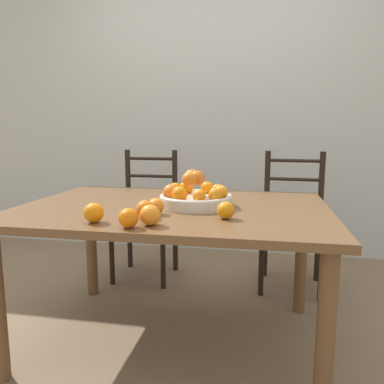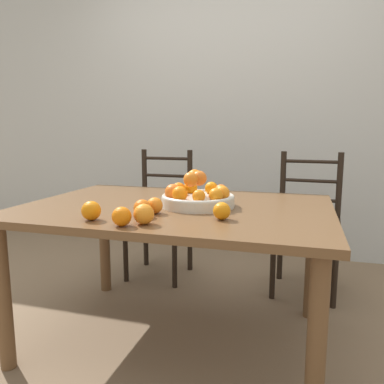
{
  "view_description": "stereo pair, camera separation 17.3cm",
  "coord_description": "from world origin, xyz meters",
  "px_view_note": "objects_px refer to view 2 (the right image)",
  "views": [
    {
      "loc": [
        0.43,
        -1.79,
        1.09
      ],
      "look_at": [
        0.11,
        -0.1,
        0.81
      ],
      "focal_mm": 35.0,
      "sensor_mm": 36.0,
      "label": 1
    },
    {
      "loc": [
        0.6,
        -1.74,
        1.09
      ],
      "look_at": [
        0.11,
        -0.1,
        0.81
      ],
      "focal_mm": 35.0,
      "sensor_mm": 36.0,
      "label": 2
    }
  ],
  "objects_px": {
    "fruit_bowl": "(197,196)",
    "orange_loose_4": "(222,211)",
    "orange_loose_3": "(155,206)",
    "orange_loose_0": "(91,211)",
    "orange_loose_2": "(122,217)",
    "orange_loose_5": "(144,214)",
    "chair_left": "(161,214)",
    "chair_right": "(307,224)",
    "orange_loose_1": "(142,208)"
  },
  "relations": [
    {
      "from": "fruit_bowl",
      "to": "chair_left",
      "type": "bearing_deg",
      "value": 121.9
    },
    {
      "from": "orange_loose_1",
      "to": "orange_loose_4",
      "type": "distance_m",
      "value": 0.34
    },
    {
      "from": "orange_loose_1",
      "to": "chair_left",
      "type": "height_order",
      "value": "chair_left"
    },
    {
      "from": "orange_loose_1",
      "to": "orange_loose_5",
      "type": "distance_m",
      "value": 0.13
    },
    {
      "from": "orange_loose_4",
      "to": "orange_loose_0",
      "type": "bearing_deg",
      "value": -162.47
    },
    {
      "from": "orange_loose_2",
      "to": "orange_loose_3",
      "type": "bearing_deg",
      "value": 81.53
    },
    {
      "from": "orange_loose_0",
      "to": "fruit_bowl",
      "type": "bearing_deg",
      "value": 49.99
    },
    {
      "from": "orange_loose_1",
      "to": "orange_loose_4",
      "type": "relative_size",
      "value": 1.03
    },
    {
      "from": "orange_loose_5",
      "to": "chair_right",
      "type": "relative_size",
      "value": 0.09
    },
    {
      "from": "fruit_bowl",
      "to": "orange_loose_0",
      "type": "distance_m",
      "value": 0.53
    },
    {
      "from": "orange_loose_1",
      "to": "orange_loose_2",
      "type": "distance_m",
      "value": 0.17
    },
    {
      "from": "orange_loose_4",
      "to": "chair_right",
      "type": "height_order",
      "value": "chair_right"
    },
    {
      "from": "orange_loose_5",
      "to": "chair_right",
      "type": "bearing_deg",
      "value": 62.87
    },
    {
      "from": "orange_loose_3",
      "to": "orange_loose_0",
      "type": "bearing_deg",
      "value": -136.52
    },
    {
      "from": "orange_loose_0",
      "to": "chair_right",
      "type": "relative_size",
      "value": 0.09
    },
    {
      "from": "orange_loose_4",
      "to": "chair_right",
      "type": "relative_size",
      "value": 0.08
    },
    {
      "from": "orange_loose_2",
      "to": "chair_right",
      "type": "relative_size",
      "value": 0.08
    },
    {
      "from": "orange_loose_0",
      "to": "chair_left",
      "type": "distance_m",
      "value": 1.3
    },
    {
      "from": "orange_loose_1",
      "to": "orange_loose_2",
      "type": "relative_size",
      "value": 0.99
    },
    {
      "from": "fruit_bowl",
      "to": "orange_loose_5",
      "type": "bearing_deg",
      "value": -104.37
    },
    {
      "from": "chair_right",
      "to": "orange_loose_1",
      "type": "bearing_deg",
      "value": -117.61
    },
    {
      "from": "fruit_bowl",
      "to": "chair_right",
      "type": "height_order",
      "value": "chair_right"
    },
    {
      "from": "orange_loose_3",
      "to": "chair_right",
      "type": "height_order",
      "value": "chair_right"
    },
    {
      "from": "chair_left",
      "to": "chair_right",
      "type": "bearing_deg",
      "value": 0.58
    },
    {
      "from": "orange_loose_0",
      "to": "orange_loose_5",
      "type": "xyz_separation_m",
      "value": [
        0.24,
        -0.0,
        0.0
      ]
    },
    {
      "from": "orange_loose_4",
      "to": "chair_right",
      "type": "xyz_separation_m",
      "value": [
        0.36,
        1.09,
        -0.29
      ]
    },
    {
      "from": "orange_loose_3",
      "to": "orange_loose_5",
      "type": "bearing_deg",
      "value": -80.37
    },
    {
      "from": "orange_loose_2",
      "to": "chair_right",
      "type": "xyz_separation_m",
      "value": [
        0.71,
        1.31,
        -0.29
      ]
    },
    {
      "from": "orange_loose_2",
      "to": "chair_left",
      "type": "distance_m",
      "value": 1.39
    },
    {
      "from": "chair_right",
      "to": "orange_loose_3",
      "type": "bearing_deg",
      "value": -118.46
    },
    {
      "from": "fruit_bowl",
      "to": "orange_loose_4",
      "type": "height_order",
      "value": "fruit_bowl"
    },
    {
      "from": "orange_loose_5",
      "to": "chair_left",
      "type": "relative_size",
      "value": 0.09
    },
    {
      "from": "fruit_bowl",
      "to": "chair_left",
      "type": "xyz_separation_m",
      "value": [
        -0.53,
        0.85,
        -0.31
      ]
    },
    {
      "from": "orange_loose_3",
      "to": "chair_right",
      "type": "bearing_deg",
      "value": 57.46
    },
    {
      "from": "orange_loose_5",
      "to": "orange_loose_0",
      "type": "bearing_deg",
      "value": 179.54
    },
    {
      "from": "orange_loose_5",
      "to": "fruit_bowl",
      "type": "bearing_deg",
      "value": 75.63
    },
    {
      "from": "chair_left",
      "to": "orange_loose_5",
      "type": "bearing_deg",
      "value": -70.86
    },
    {
      "from": "orange_loose_0",
      "to": "orange_loose_2",
      "type": "xyz_separation_m",
      "value": [
        0.17,
        -0.05,
        -0.0
      ]
    },
    {
      "from": "orange_loose_2",
      "to": "orange_loose_1",
      "type": "bearing_deg",
      "value": 86.3
    },
    {
      "from": "orange_loose_2",
      "to": "chair_left",
      "type": "relative_size",
      "value": 0.08
    },
    {
      "from": "orange_loose_0",
      "to": "orange_loose_4",
      "type": "distance_m",
      "value": 0.54
    },
    {
      "from": "orange_loose_2",
      "to": "chair_left",
      "type": "xyz_separation_m",
      "value": [
        -0.35,
        1.31,
        -0.29
      ]
    },
    {
      "from": "orange_loose_4",
      "to": "orange_loose_5",
      "type": "height_order",
      "value": "orange_loose_5"
    },
    {
      "from": "orange_loose_1",
      "to": "orange_loose_4",
      "type": "xyz_separation_m",
      "value": [
        0.34,
        0.05,
        -0.0
      ]
    },
    {
      "from": "orange_loose_2",
      "to": "orange_loose_5",
      "type": "bearing_deg",
      "value": 36.86
    },
    {
      "from": "orange_loose_2",
      "to": "orange_loose_3",
      "type": "xyz_separation_m",
      "value": [
        0.04,
        0.25,
        -0.0
      ]
    },
    {
      "from": "orange_loose_4",
      "to": "chair_left",
      "type": "distance_m",
      "value": 1.33
    },
    {
      "from": "orange_loose_0",
      "to": "orange_loose_3",
      "type": "distance_m",
      "value": 0.28
    },
    {
      "from": "orange_loose_4",
      "to": "orange_loose_3",
      "type": "bearing_deg",
      "value": 174.49
    },
    {
      "from": "fruit_bowl",
      "to": "orange_loose_3",
      "type": "relative_size",
      "value": 4.89
    }
  ]
}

